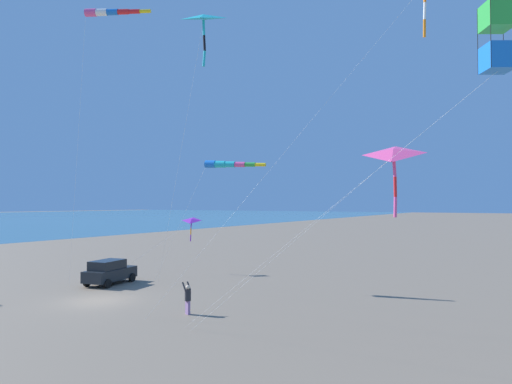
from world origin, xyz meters
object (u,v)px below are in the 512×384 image
(kite_windsock_long_streamer_right, at_px, (109,13))
(kite_delta_long_streamer_left, at_px, (393,154))
(kite_box_blue_topmost, at_px, (497,37))
(kite_delta_orange_high_right, at_px, (191,221))
(parked_car, at_px, (109,272))
(kite_delta_teal_far_right, at_px, (203,19))
(cooler_box, at_px, (94,278))
(person_adult_flyer, at_px, (188,297))
(kite_windsock_green_low_center, at_px, (227,164))

(kite_windsock_long_streamer_right, xyz_separation_m, kite_delta_long_streamer_left, (-16.42, -2.58, -9.36))
(kite_box_blue_topmost, height_order, kite_delta_orange_high_right, kite_box_blue_topmost)
(parked_car, relative_size, kite_delta_orange_high_right, 0.64)
(parked_car, height_order, kite_delta_teal_far_right, kite_delta_teal_far_right)
(cooler_box, xyz_separation_m, kite_delta_orange_high_right, (-4.04, -7.29, 4.39))
(kite_delta_long_streamer_left, bearing_deg, cooler_box, -7.25)
(kite_delta_orange_high_right, distance_m, kite_windsock_long_streamer_right, 18.98)
(kite_box_blue_topmost, bearing_deg, person_adult_flyer, -13.50)
(parked_car, distance_m, kite_windsock_green_low_center, 12.14)
(kite_box_blue_topmost, height_order, kite_delta_long_streamer_left, kite_box_blue_topmost)
(kite_windsock_long_streamer_right, distance_m, kite_delta_long_streamer_left, 19.07)
(person_adult_flyer, height_order, kite_delta_orange_high_right, kite_delta_orange_high_right)
(kite_delta_orange_high_right, height_order, kite_delta_long_streamer_left, kite_delta_long_streamer_left)
(kite_delta_teal_far_right, height_order, kite_windsock_long_streamer_right, kite_windsock_long_streamer_right)
(kite_delta_long_streamer_left, bearing_deg, kite_delta_teal_far_right, -1.81)
(cooler_box, xyz_separation_m, kite_box_blue_topmost, (-29.18, 8.52, 11.16))
(kite_delta_orange_high_right, bearing_deg, parked_car, 79.08)
(kite_delta_orange_high_right, height_order, kite_windsock_long_streamer_right, kite_windsock_long_streamer_right)
(kite_windsock_long_streamer_right, bearing_deg, person_adult_flyer, -170.53)
(cooler_box, height_order, person_adult_flyer, person_adult_flyer)
(kite_box_blue_topmost, relative_size, kite_delta_orange_high_right, 2.02)
(kite_box_blue_topmost, relative_size, kite_delta_long_streamer_left, 1.47)
(person_adult_flyer, height_order, kite_windsock_long_streamer_right, kite_windsock_long_streamer_right)
(cooler_box, height_order, kite_windsock_long_streamer_right, kite_windsock_long_streamer_right)
(cooler_box, distance_m, kite_windsock_green_low_center, 14.25)
(kite_delta_long_streamer_left, bearing_deg, kite_windsock_green_low_center, -24.77)
(cooler_box, xyz_separation_m, person_adult_flyer, (-13.67, 4.79, 0.75))
(person_adult_flyer, relative_size, kite_windsock_green_low_center, 0.19)
(cooler_box, relative_size, kite_box_blue_topmost, 0.04)
(person_adult_flyer, distance_m, kite_delta_long_streamer_left, 13.33)
(cooler_box, xyz_separation_m, kite_delta_long_streamer_left, (-24.58, 3.13, 8.23))
(kite_delta_teal_far_right, bearing_deg, cooler_box, -11.90)
(kite_delta_orange_high_right, bearing_deg, cooler_box, 61.02)
(kite_delta_orange_high_right, relative_size, kite_delta_long_streamer_left, 0.73)
(kite_box_blue_topmost, xyz_separation_m, kite_windsock_long_streamer_right, (21.02, -2.81, 6.43))
(parked_car, xyz_separation_m, person_adult_flyer, (-11.15, 4.20, 0.01))
(cooler_box, height_order, kite_delta_teal_far_right, kite_delta_teal_far_right)
(person_adult_flyer, height_order, kite_delta_long_streamer_left, kite_delta_long_streamer_left)
(kite_windsock_long_streamer_right, height_order, kite_delta_long_streamer_left, kite_windsock_long_streamer_right)
(kite_box_blue_topmost, xyz_separation_m, kite_windsock_green_low_center, (18.52, -11.81, -2.30))
(kite_delta_orange_high_right, relative_size, kite_windsock_long_streamer_right, 0.40)
(parked_car, relative_size, person_adult_flyer, 2.58)
(kite_box_blue_topmost, bearing_deg, kite_delta_teal_far_right, -19.71)
(person_adult_flyer, height_order, kite_delta_teal_far_right, kite_delta_teal_far_right)
(kite_delta_orange_high_right, bearing_deg, kite_box_blue_topmost, 147.84)
(cooler_box, bearing_deg, kite_box_blue_topmost, 163.73)
(cooler_box, bearing_deg, kite_delta_teal_far_right, 168.10)
(kite_box_blue_topmost, bearing_deg, kite_windsock_green_low_center, -32.52)
(cooler_box, xyz_separation_m, kite_delta_teal_far_right, (-13.13, 2.77, 17.19))
(parked_car, height_order, kite_windsock_long_streamer_right, kite_windsock_long_streamer_right)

